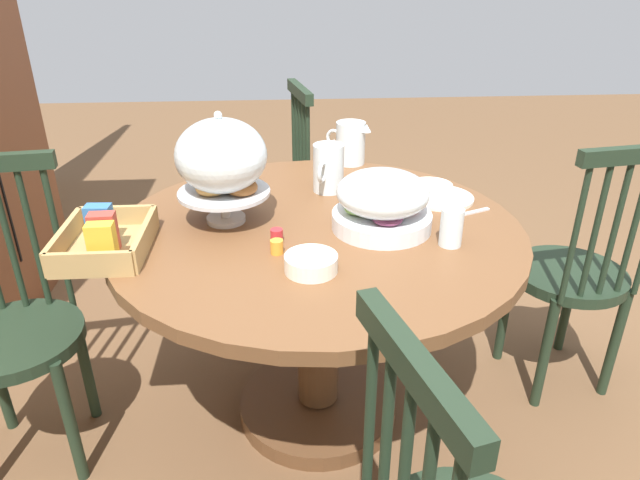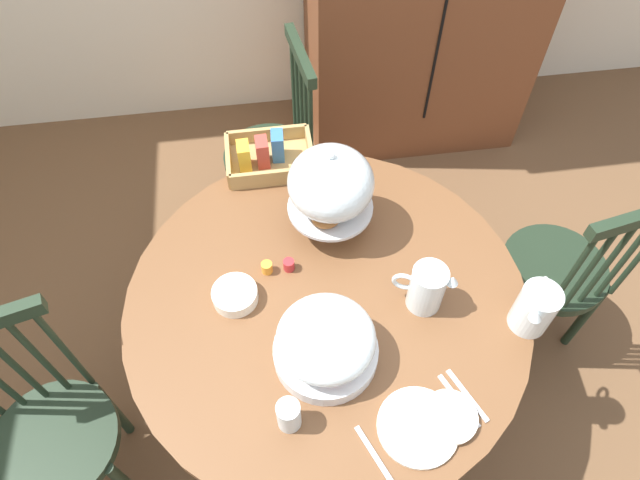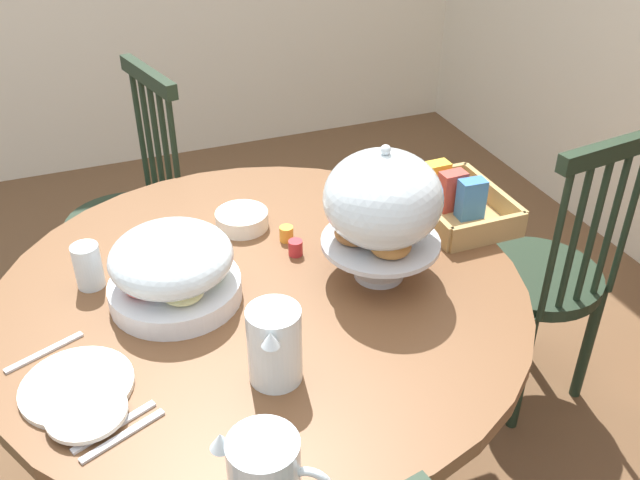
{
  "view_description": "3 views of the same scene",
  "coord_description": "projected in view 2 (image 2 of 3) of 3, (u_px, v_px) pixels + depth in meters",
  "views": [
    {
      "loc": [
        -1.65,
        0.07,
        1.47
      ],
      "look_at": [
        -0.17,
        -0.04,
        0.74
      ],
      "focal_mm": 32.02,
      "sensor_mm": 36.0,
      "label": 1
    },
    {
      "loc": [
        -0.22,
        -0.9,
        2.24
      ],
      "look_at": [
        -0.07,
        0.11,
        0.84
      ],
      "focal_mm": 31.28,
      "sensor_mm": 36.0,
      "label": 2
    },
    {
      "loc": [
        1.2,
        -0.38,
        1.73
      ],
      "look_at": [
        -0.07,
        0.11,
        0.84
      ],
      "focal_mm": 39.37,
      "sensor_mm": 36.0,
      "label": 3
    }
  ],
  "objects": [
    {
      "name": "ground_plane",
      "position": [
        341.0,
        377.0,
        2.35
      ],
      "size": [
        10.0,
        10.0,
        0.0
      ],
      "primitive_type": "plane",
      "color": "brown"
    },
    {
      "name": "dining_table",
      "position": [
        326.0,
        328.0,
        1.89
      ],
      "size": [
        1.25,
        1.25,
        0.74
      ],
      "color": "brown",
      "rests_on": "ground_plane"
    },
    {
      "name": "windsor_chair_near_window",
      "position": [
        274.0,
        156.0,
        2.49
      ],
      "size": [
        0.4,
        0.4,
        0.97
      ],
      "color": "#1E2D1E",
      "rests_on": "ground_plane"
    },
    {
      "name": "windsor_chair_by_cabinet",
      "position": [
        53.0,
        435.0,
        1.76
      ],
      "size": [
        0.42,
        0.42,
        0.97
      ],
      "color": "#1E2D1E",
      "rests_on": "ground_plane"
    },
    {
      "name": "windsor_chair_far_side",
      "position": [
        558.0,
        273.0,
        2.12
      ],
      "size": [
        0.41,
        0.41,
        0.97
      ],
      "color": "#1E2D1E",
      "rests_on": "ground_plane"
    },
    {
      "name": "pastry_stand_with_dome",
      "position": [
        331.0,
        186.0,
        1.73
      ],
      "size": [
        0.28,
        0.28,
        0.34
      ],
      "color": "silver",
      "rests_on": "dining_table"
    },
    {
      "name": "fruit_platter_covered",
      "position": [
        326.0,
        343.0,
        1.54
      ],
      "size": [
        0.3,
        0.3,
        0.18
      ],
      "color": "silver",
      "rests_on": "dining_table"
    },
    {
      "name": "orange_juice_pitcher",
      "position": [
        426.0,
        289.0,
        1.65
      ],
      "size": [
        0.18,
        0.11,
        0.17
      ],
      "color": "silver",
      "rests_on": "dining_table"
    },
    {
      "name": "milk_pitcher",
      "position": [
        534.0,
        310.0,
        1.61
      ],
      "size": [
        0.13,
        0.18,
        0.17
      ],
      "color": "silver",
      "rests_on": "dining_table"
    },
    {
      "name": "cereal_basket",
      "position": [
        267.0,
        156.0,
        2.03
      ],
      "size": [
        0.32,
        0.24,
        0.12
      ],
      "color": "tan",
      "rests_on": "dining_table"
    },
    {
      "name": "china_plate_large",
      "position": [
        418.0,
        427.0,
        1.48
      ],
      "size": [
        0.22,
        0.22,
        0.01
      ],
      "primitive_type": "cylinder",
      "color": "white",
      "rests_on": "dining_table"
    },
    {
      "name": "china_plate_small",
      "position": [
        450.0,
        416.0,
        1.49
      ],
      "size": [
        0.15,
        0.15,
        0.01
      ],
      "primitive_type": "cylinder",
      "color": "white",
      "rests_on": "china_plate_large"
    },
    {
      "name": "cereal_bowl",
      "position": [
        235.0,
        296.0,
        1.7
      ],
      "size": [
        0.14,
        0.14,
        0.04
      ],
      "primitive_type": "cylinder",
      "color": "white",
      "rests_on": "dining_table"
    },
    {
      "name": "drinking_glass",
      "position": [
        289.0,
        415.0,
        1.45
      ],
      "size": [
        0.06,
        0.06,
        0.11
      ],
      "primitive_type": "cylinder",
      "color": "silver",
      "rests_on": "dining_table"
    },
    {
      "name": "jam_jar_strawberry",
      "position": [
        289.0,
        265.0,
        1.77
      ],
      "size": [
        0.04,
        0.04,
        0.04
      ],
      "primitive_type": "cylinder",
      "color": "#B7282D",
      "rests_on": "dining_table"
    },
    {
      "name": "jam_jar_apricot",
      "position": [
        267.0,
        267.0,
        1.77
      ],
      "size": [
        0.04,
        0.04,
        0.04
      ],
      "primitive_type": "cylinder",
      "color": "orange",
      "rests_on": "dining_table"
    },
    {
      "name": "table_knife",
      "position": [
        459.0,
        401.0,
        1.53
      ],
      "size": [
        0.08,
        0.16,
        0.01
      ],
      "primitive_type": "cube",
      "rotation": [
        0.0,
        0.0,
        5.11
      ],
      "color": "silver",
      "rests_on": "dining_table"
    },
    {
      "name": "dinner_fork",
      "position": [
        467.0,
        395.0,
        1.54
      ],
      "size": [
        0.08,
        0.16,
        0.01
      ],
      "primitive_type": "cube",
      "rotation": [
        0.0,
        0.0,
        5.11
      ],
      "color": "silver",
      "rests_on": "dining_table"
    },
    {
      "name": "soup_spoon",
      "position": [
        374.0,
        455.0,
        1.44
      ],
      "size": [
        0.08,
        0.16,
        0.01
      ],
      "primitive_type": "cube",
      "rotation": [
        0.0,
        0.0,
        5.11
      ],
      "color": "silver",
      "rests_on": "dining_table"
    }
  ]
}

